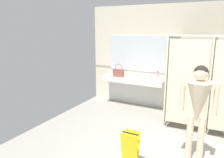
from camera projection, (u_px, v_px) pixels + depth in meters
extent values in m
cube|color=beige|center=(203.00, 60.00, 5.69)|extent=(6.45, 0.12, 2.87)
cube|color=#9E937F|center=(201.00, 75.00, 5.72)|extent=(6.45, 0.01, 0.06)
cube|color=silver|center=(133.00, 80.00, 6.33)|extent=(1.82, 0.55, 0.14)
cube|color=silver|center=(136.00, 92.00, 6.63)|extent=(1.82, 0.08, 0.71)
cube|color=#ADADA8|center=(118.00, 78.00, 6.51)|extent=(0.42, 0.30, 0.11)
cylinder|color=silver|center=(122.00, 73.00, 6.67)|extent=(0.04, 0.04, 0.11)
cylinder|color=silver|center=(121.00, 72.00, 6.61)|extent=(0.03, 0.11, 0.03)
sphere|color=silver|center=(124.00, 74.00, 6.65)|extent=(0.04, 0.04, 0.04)
cube|color=#ADADA8|center=(148.00, 81.00, 6.10)|extent=(0.42, 0.30, 0.11)
cylinder|color=silver|center=(151.00, 76.00, 6.26)|extent=(0.04, 0.04, 0.11)
cylinder|color=silver|center=(150.00, 75.00, 6.20)|extent=(0.03, 0.11, 0.03)
sphere|color=silver|center=(153.00, 77.00, 6.24)|extent=(0.04, 0.04, 0.04)
cube|color=silver|center=(137.00, 53.00, 6.41)|extent=(1.72, 0.02, 1.02)
cube|color=beige|center=(172.00, 76.00, 5.40)|extent=(0.03, 1.30, 1.95)
cylinder|color=silver|center=(164.00, 124.00, 5.13)|extent=(0.05, 0.05, 0.12)
cube|color=beige|center=(212.00, 80.00, 5.00)|extent=(0.03, 1.30, 1.95)
cylinder|color=silver|center=(205.00, 132.00, 4.73)|extent=(0.05, 0.05, 0.12)
cube|color=beige|center=(187.00, 83.00, 4.67)|extent=(0.81, 0.05, 1.85)
cube|color=#B7BABF|center=(215.00, 36.00, 4.24)|extent=(1.84, 0.04, 0.04)
cylinder|color=beige|center=(201.00, 140.00, 3.69)|extent=(0.11, 0.11, 0.82)
cylinder|color=beige|center=(189.00, 138.00, 3.76)|extent=(0.11, 0.11, 0.82)
cone|color=beige|center=(198.00, 103.00, 3.58)|extent=(0.42, 0.42, 0.70)
cube|color=beige|center=(200.00, 84.00, 3.51)|extent=(0.45, 0.18, 0.10)
cylinder|color=beige|center=(216.00, 100.00, 3.45)|extent=(0.08, 0.08, 0.52)
cylinder|color=beige|center=(183.00, 96.00, 3.66)|extent=(0.08, 0.08, 0.52)
sphere|color=beige|center=(201.00, 73.00, 3.47)|extent=(0.22, 0.22, 0.22)
sphere|color=black|center=(201.00, 72.00, 3.47)|extent=(0.23, 0.23, 0.23)
cube|color=#934C42|center=(118.00, 73.00, 6.36)|extent=(0.31, 0.12, 0.23)
torus|color=#934C42|center=(119.00, 68.00, 6.32)|extent=(0.23, 0.02, 0.23)
cylinder|color=#D899B2|center=(157.00, 76.00, 6.14)|extent=(0.07, 0.07, 0.17)
cylinder|color=black|center=(157.00, 72.00, 6.12)|extent=(0.03, 0.03, 0.04)
cylinder|color=beige|center=(126.00, 75.00, 6.34)|extent=(0.07, 0.07, 0.09)
cube|color=yellow|center=(129.00, 150.00, 3.60)|extent=(0.28, 0.10, 0.59)
cube|color=yellow|center=(131.00, 147.00, 3.67)|extent=(0.28, 0.10, 0.59)
cylinder|color=black|center=(131.00, 133.00, 3.57)|extent=(0.28, 0.02, 0.02)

